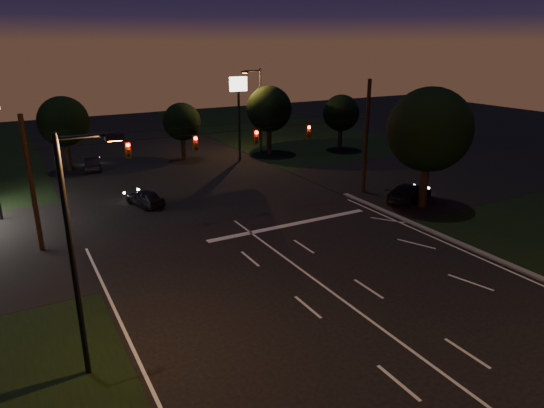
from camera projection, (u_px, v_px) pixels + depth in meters
ground at (366, 317)px, 21.64m from camera, size 140.00×140.00×0.00m
cross_street_right at (425, 177)px, 44.09m from camera, size 20.00×16.00×0.02m
center_line at (478, 399)px, 16.66m from camera, size 0.14×40.00×0.01m
stop_bar at (291, 225)px, 32.55m from camera, size 12.00×0.50×0.01m
utility_pole_right at (363, 192)px, 39.58m from camera, size 0.30×0.30×9.00m
utility_pole_left at (42, 250)px, 28.57m from camera, size 0.28×0.28×8.00m
signal_span at (226, 139)px, 32.29m from camera, size 24.00×0.40×1.56m
pole_sign_right at (239, 99)px, 48.19m from camera, size 1.80×0.30×8.40m
street_light_left at (78, 241)px, 16.47m from camera, size 2.20×0.35×9.00m
street_light_right_far at (258, 105)px, 51.66m from camera, size 2.20×0.35×9.00m
tree_right_near at (428, 130)px, 34.47m from camera, size 6.00×6.00×8.76m
tree_far_b at (64, 122)px, 44.80m from camera, size 4.60×4.60×6.98m
tree_far_c at (182, 122)px, 49.23m from camera, size 3.80×3.80×5.86m
tree_far_d at (269, 109)px, 51.43m from camera, size 4.80×4.80×7.30m
tree_far_e at (341, 113)px, 53.65m from camera, size 4.00×4.00×6.18m
car_oncoming_a at (145, 198)px, 36.13m from camera, size 2.42×3.91×1.24m
car_oncoming_b at (93, 163)px, 46.40m from camera, size 1.94×4.07×1.29m
car_cross at (409, 193)px, 37.16m from camera, size 5.06×3.32×1.36m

